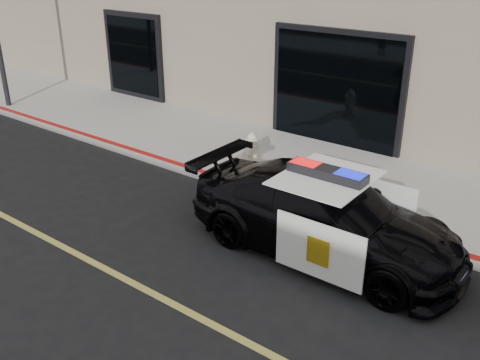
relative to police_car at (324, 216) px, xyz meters
The scene contains 4 objects.
ground 2.87m from the police_car, 116.36° to the right, with size 120.00×120.00×0.00m, color black.
sidewalk_n 3.08m from the police_car, 114.23° to the left, with size 60.00×3.50×0.15m, color gray.
police_car is the anchor object (origin of this frame).
fire_hydrant 3.56m from the police_car, 145.25° to the left, with size 0.34×0.48×0.76m.
Camera 1 is at (4.76, -4.30, 4.64)m, focal length 40.00 mm.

